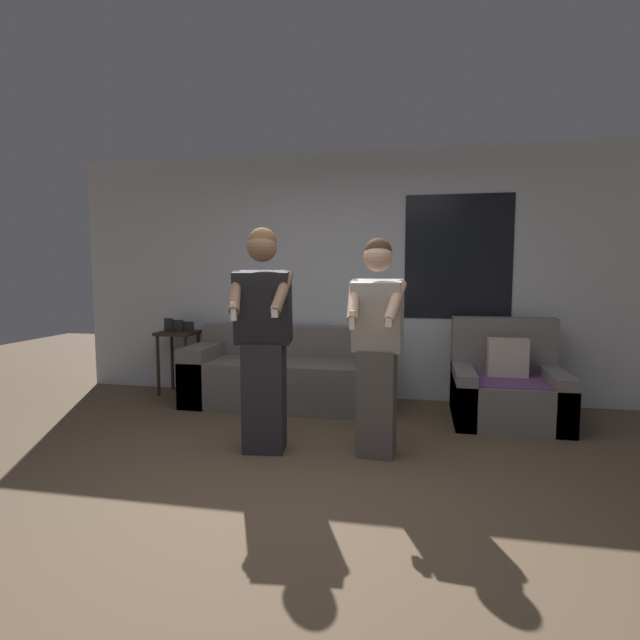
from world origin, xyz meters
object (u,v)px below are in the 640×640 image
armchair (507,388)px  person_right (377,346)px  side_table (178,343)px  couch (289,376)px  person_left (263,339)px

armchair → person_right: person_right is taller
armchair → side_table: bearing=174.4°
couch → side_table: (-1.36, 0.21, 0.28)m
armchair → person_left: (-1.99, -1.26, 0.58)m
couch → side_table: side_table is taller
armchair → side_table: 3.55m
side_table → person_right: size_ratio=0.53×
side_table → person_left: 2.24m
couch → person_left: size_ratio=1.22×
armchair → side_table: size_ratio=1.14×
armchair → person_right: (-1.13, -1.18, 0.55)m
couch → armchair: armchair is taller
person_left → person_right: (0.86, 0.08, -0.04)m
armchair → person_left: bearing=-147.7°
person_left → side_table: bearing=133.7°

